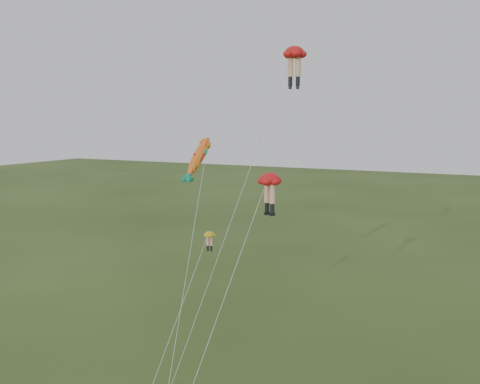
% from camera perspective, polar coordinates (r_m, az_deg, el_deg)
% --- Properties ---
extents(legs_kite_red_high, '(6.31, 8.78, 21.88)m').
position_cam_1_polar(legs_kite_red_high, '(36.58, 5.67, 13.91)').
color(legs_kite_red_high, red).
rests_on(legs_kite_red_high, ground).
extents(legs_kite_red_mid, '(3.02, 9.64, 13.63)m').
position_cam_1_polar(legs_kite_red_mid, '(34.90, 3.11, 0.84)').
color(legs_kite_red_mid, red).
rests_on(legs_kite_red_mid, ground).
extents(legs_kite_yellow, '(1.07, 8.74, 9.19)m').
position_cam_1_polar(legs_kite_yellow, '(37.82, -3.66, -5.65)').
color(legs_kite_yellow, gold).
rests_on(legs_kite_yellow, ground).
extents(fish_kite, '(3.60, 10.56, 16.02)m').
position_cam_1_polar(fish_kite, '(38.46, -4.44, 3.70)').
color(fish_kite, gold).
rests_on(fish_kite, ground).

